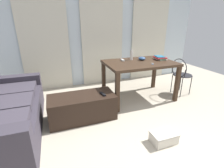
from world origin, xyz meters
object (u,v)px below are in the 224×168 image
coffee_table (82,107)px  tv_remote_primary (103,94)px  craft_table (140,67)px  bowl (142,58)px  scissors (153,64)px  wire_chair (181,73)px  couch (4,115)px  bottle_near (132,55)px  tv_remote_on_table (122,60)px  book_stack (160,58)px  shoebox (164,137)px

coffee_table → tv_remote_primary: size_ratio=6.92×
craft_table → bowl: (0.12, 0.13, 0.13)m
craft_table → tv_remote_primary: (-0.93, -0.48, -0.26)m
craft_table → scissors: (0.14, -0.24, 0.10)m
scissors → wire_chair: bearing=7.2°
wire_chair → couch: bearing=-175.2°
couch → bottle_near: size_ratio=8.64×
tv_remote_primary → bowl: bearing=20.8°
tv_remote_on_table → tv_remote_primary: bearing=-127.6°
couch → book_stack: book_stack is taller
couch → coffee_table: 1.13m
tv_remote_primary → scissors: bearing=3.3°
couch → bowl: 2.62m
coffee_table → wire_chair: size_ratio=1.32×
coffee_table → shoebox: bearing=-46.7°
wire_chair → scissors: bearing=-172.8°
couch → tv_remote_on_table: 2.26m
bowl → scissors: size_ratio=1.37×
shoebox → coffee_table: bearing=133.3°
tv_remote_primary → shoebox: 1.13m
bowl → shoebox: bowl is taller
tv_remote_on_table → coffee_table: bearing=-142.8°
tv_remote_on_table → tv_remote_primary: (-0.64, -0.70, -0.37)m
scissors → tv_remote_primary: 1.16m
craft_table → coffee_table: bearing=-162.5°
tv_remote_primary → coffee_table: bearing=157.5°
craft_table → bottle_near: bearing=110.6°
couch → shoebox: bearing=-25.1°
couch → bowl: bowl is taller
scissors → bowl: bearing=94.0°
craft_table → tv_remote_primary: bearing=-152.7°
book_stack → shoebox: bearing=-120.8°
couch → coffee_table: couch is taller
book_stack → tv_remote_primary: bearing=-159.8°
couch → bowl: size_ratio=13.56×
couch → tv_remote_primary: size_ratio=12.78×
tv_remote_on_table → tv_remote_primary: size_ratio=1.01×
couch → scissors: (2.54, 0.18, 0.50)m
couch → tv_remote_on_table: tv_remote_on_table is taller
scissors → book_stack: bearing=38.5°
couch → wire_chair: bearing=4.8°
shoebox → bowl: bearing=72.9°
coffee_table → couch: bearing=-179.1°
book_stack → tv_remote_on_table: (-0.79, 0.17, -0.02)m
craft_table → scissors: scissors is taller
wire_chair → bottle_near: bearing=160.7°
scissors → shoebox: 1.43m
couch → bowl: bearing=12.3°
shoebox → couch: bearing=154.9°
scissors → craft_table: bearing=120.4°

